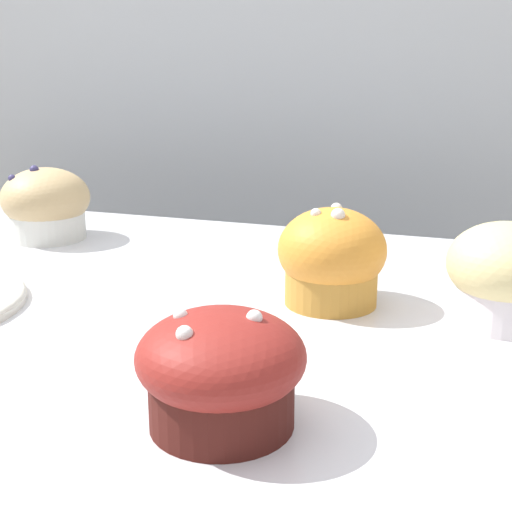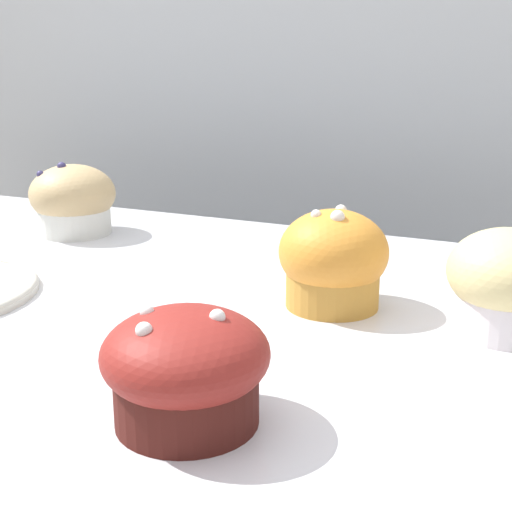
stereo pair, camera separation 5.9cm
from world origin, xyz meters
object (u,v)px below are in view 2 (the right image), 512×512
object	(u,v)px
muffin_front_center	(333,261)
muffin_back_left	(508,282)
muffin_front_left	(186,367)
muffin_back_right	(73,200)

from	to	relation	value
muffin_front_center	muffin_back_left	bearing A→B (deg)	-1.52
muffin_front_left	muffin_back_right	bearing A→B (deg)	135.36
muffin_back_left	muffin_front_left	size ratio (longest dim) A/B	0.95
muffin_back_right	muffin_back_left	bearing A→B (deg)	-13.39
muffin_front_center	muffin_back_left	size ratio (longest dim) A/B	0.99
muffin_front_center	muffin_front_left	distance (m)	0.22
muffin_back_left	muffin_back_right	world-z (taller)	muffin_back_right
muffin_back_right	muffin_front_left	size ratio (longest dim) A/B	1.02
muffin_front_center	muffin_front_left	world-z (taller)	muffin_front_center
muffin_front_center	muffin_back_right	bearing A→B (deg)	162.22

